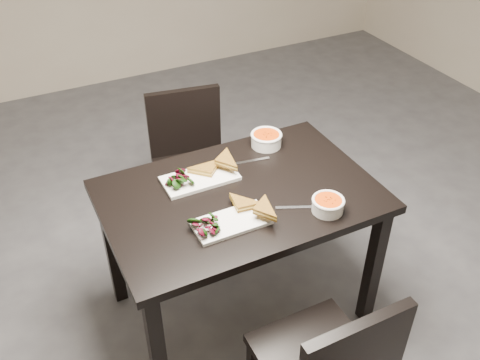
{
  "coord_description": "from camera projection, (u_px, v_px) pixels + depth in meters",
  "views": [
    {
      "loc": [
        -1.31,
        -2.08,
        2.19
      ],
      "look_at": [
        -0.48,
        -0.41,
        0.82
      ],
      "focal_mm": 39.96,
      "sensor_mm": 36.0,
      "label": 1
    }
  ],
  "objects": [
    {
      "name": "soup_bowl_far",
      "position": [
        266.0,
        139.0,
        2.64
      ],
      "size": [
        0.16,
        0.16,
        0.07
      ],
      "color": "white",
      "rests_on": "table"
    },
    {
      "name": "chair_far",
      "position": [
        190.0,
        156.0,
        3.06
      ],
      "size": [
        0.48,
        0.48,
        0.85
      ],
      "rotation": [
        0.0,
        0.0,
        -0.16
      ],
      "color": "black",
      "rests_on": "ground"
    },
    {
      "name": "salad_far",
      "position": [
        179.0,
        178.0,
        2.37
      ],
      "size": [
        0.11,
        0.1,
        0.05
      ],
      "primitive_type": null,
      "color": "black",
      "rests_on": "plate_far"
    },
    {
      "name": "plate_far",
      "position": [
        200.0,
        178.0,
        2.43
      ],
      "size": [
        0.34,
        0.17,
        0.02
      ],
      "primitive_type": "cube",
      "color": "white",
      "rests_on": "table"
    },
    {
      "name": "ground",
      "position": [
        280.0,
        231.0,
        3.27
      ],
      "size": [
        5.0,
        5.0,
        0.0
      ],
      "primitive_type": "plane",
      "color": "#47474C",
      "rests_on": "ground"
    },
    {
      "name": "sandwich_near",
      "position": [
        244.0,
        209.0,
        2.2
      ],
      "size": [
        0.17,
        0.14,
        0.05
      ],
      "primitive_type": null,
      "rotation": [
        0.0,
        0.0,
        -0.12
      ],
      "color": "olive",
      "rests_on": "plate_near"
    },
    {
      "name": "cutlery_far",
      "position": [
        252.0,
        161.0,
        2.55
      ],
      "size": [
        0.18,
        0.04,
        0.0
      ],
      "primitive_type": "cube",
      "rotation": [
        0.0,
        0.0,
        -0.15
      ],
      "color": "silver",
      "rests_on": "table"
    },
    {
      "name": "salad_near",
      "position": [
        209.0,
        224.0,
        2.13
      ],
      "size": [
        0.1,
        0.09,
        0.04
      ],
      "primitive_type": null,
      "color": "black",
      "rests_on": "plate_near"
    },
    {
      "name": "plate_near",
      "position": [
        231.0,
        222.0,
        2.18
      ],
      "size": [
        0.31,
        0.16,
        0.02
      ],
      "primitive_type": "cube",
      "color": "white",
      "rests_on": "table"
    },
    {
      "name": "cutlery_near",
      "position": [
        297.0,
        207.0,
        2.27
      ],
      "size": [
        0.17,
        0.09,
        0.0
      ],
      "primitive_type": "cube",
      "rotation": [
        0.0,
        0.0,
        -0.42
      ],
      "color": "silver",
      "rests_on": "table"
    },
    {
      "name": "table",
      "position": [
        240.0,
        210.0,
        2.41
      ],
      "size": [
        1.2,
        0.8,
        0.75
      ],
      "color": "black",
      "rests_on": "ground"
    },
    {
      "name": "soup_bowl_near",
      "position": [
        328.0,
        204.0,
        2.23
      ],
      "size": [
        0.14,
        0.14,
        0.06
      ],
      "color": "white",
      "rests_on": "table"
    },
    {
      "name": "sandwich_far",
      "position": [
        214.0,
        170.0,
        2.42
      ],
      "size": [
        0.21,
        0.21,
        0.06
      ],
      "primitive_type": null,
      "rotation": [
        0.0,
        0.0,
        0.8
      ],
      "color": "olive",
      "rests_on": "plate_far"
    }
  ]
}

